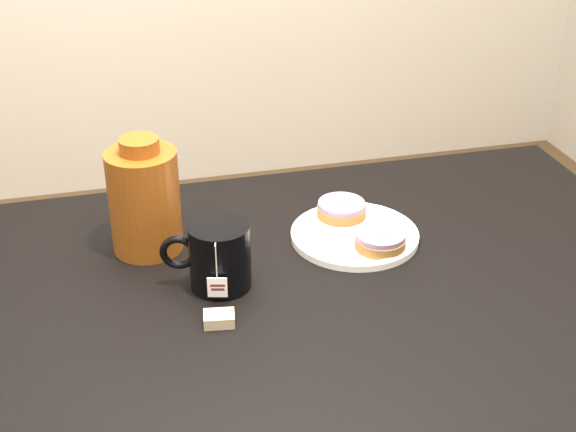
{
  "coord_description": "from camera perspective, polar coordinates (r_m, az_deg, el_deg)",
  "views": [
    {
      "loc": [
        -0.22,
        -0.97,
        1.45
      ],
      "look_at": [
        0.07,
        0.17,
        0.81
      ],
      "focal_mm": 50.0,
      "sensor_mm": 36.0,
      "label": 1
    }
  ],
  "objects": [
    {
      "name": "bagel_back",
      "position": [
        1.43,
        3.82,
        0.49
      ],
      "size": [
        0.12,
        0.12,
        0.03
      ],
      "color": "brown",
      "rests_on": "plate"
    },
    {
      "name": "teabag_pouch",
      "position": [
        1.18,
        -4.92,
        -7.3
      ],
      "size": [
        0.05,
        0.04,
        0.02
      ],
      "primitive_type": "cube",
      "rotation": [
        0.0,
        0.0,
        -0.15
      ],
      "color": "#C6B793",
      "rests_on": "table"
    },
    {
      "name": "table",
      "position": [
        1.26,
        -1.25,
        -9.63
      ],
      "size": [
        1.4,
        0.9,
        0.75
      ],
      "color": "black",
      "rests_on": "ground_plane"
    },
    {
      "name": "mug",
      "position": [
        1.24,
        -4.97,
        -2.8
      ],
      "size": [
        0.15,
        0.12,
        0.11
      ],
      "rotation": [
        0.0,
        0.0,
        -0.27
      ],
      "color": "black",
      "rests_on": "table"
    },
    {
      "name": "bagel_front",
      "position": [
        1.34,
        6.58,
        -1.74
      ],
      "size": [
        0.09,
        0.09,
        0.03
      ],
      "color": "brown",
      "rests_on": "plate"
    },
    {
      "name": "plate",
      "position": [
        1.39,
        4.76,
        -1.28
      ],
      "size": [
        0.22,
        0.22,
        0.02
      ],
      "color": "white",
      "rests_on": "table"
    },
    {
      "name": "bagel_package",
      "position": [
        1.34,
        -10.18,
        1.18
      ],
      "size": [
        0.13,
        0.13,
        0.2
      ],
      "rotation": [
        0.0,
        0.0,
        -0.07
      ],
      "color": "#5F2A0C",
      "rests_on": "table"
    }
  ]
}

